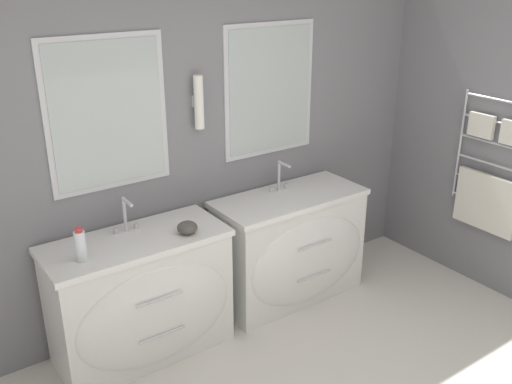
{
  "coord_description": "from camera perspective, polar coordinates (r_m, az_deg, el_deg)",
  "views": [
    {
      "loc": [
        -1.85,
        -1.43,
        2.48
      ],
      "look_at": [
        0.1,
        1.35,
        1.1
      ],
      "focal_mm": 40.0,
      "sensor_mm": 36.0,
      "label": 1
    }
  ],
  "objects": [
    {
      "name": "wall_back",
      "position": [
        4.03,
        -6.16,
        5.11
      ],
      "size": [
        5.64,
        0.15,
        2.6
      ],
      "color": "slate",
      "rests_on": "ground_plane"
    },
    {
      "name": "wall_right",
      "position": [
        4.68,
        23.7,
        5.52
      ],
      "size": [
        0.13,
        3.89,
        2.6
      ],
      "color": "slate",
      "rests_on": "ground_plane"
    },
    {
      "name": "vanity_left",
      "position": [
        3.87,
        -11.3,
        -10.37
      ],
      "size": [
        1.17,
        0.58,
        0.85
      ],
      "color": "white",
      "rests_on": "ground_plane"
    },
    {
      "name": "vanity_right",
      "position": [
        4.42,
        3.55,
        -5.54
      ],
      "size": [
        1.17,
        0.58,
        0.85
      ],
      "color": "white",
      "rests_on": "ground_plane"
    },
    {
      "name": "faucet_left",
      "position": [
        3.74,
        -12.89,
        -2.27
      ],
      "size": [
        0.17,
        0.14,
        0.24
      ],
      "color": "silver",
      "rests_on": "vanity_left"
    },
    {
      "name": "faucet_right",
      "position": [
        4.31,
        2.45,
        1.61
      ],
      "size": [
        0.17,
        0.14,
        0.24
      ],
      "color": "silver",
      "rests_on": "vanity_right"
    },
    {
      "name": "toiletry_bottle",
      "position": [
        3.47,
        -17.15,
        -5.13
      ],
      "size": [
        0.07,
        0.07,
        0.21
      ],
      "color": "silver",
      "rests_on": "vanity_left"
    },
    {
      "name": "amenity_bowl",
      "position": [
        3.69,
        -6.88,
        -3.54
      ],
      "size": [
        0.13,
        0.13,
        0.08
      ],
      "color": "#4C4742",
      "rests_on": "vanity_left"
    }
  ]
}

